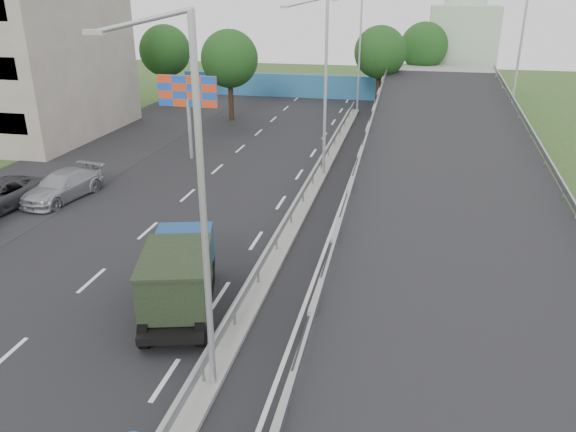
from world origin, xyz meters
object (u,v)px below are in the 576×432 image
(lamp_post_mid, at_px, (322,80))
(lamp_post_far, at_px, (358,47))
(billboard, at_px, (188,96))
(church, at_px, (461,41))
(dump_truck, at_px, (179,275))
(lamp_post_near, at_px, (195,198))
(parked_car_d, at_px, (62,186))

(lamp_post_mid, height_order, lamp_post_far, same)
(lamp_post_mid, relative_size, billboard, 1.83)
(lamp_post_far, height_order, church, church)
(lamp_post_mid, height_order, dump_truck, lamp_post_mid)
(dump_truck, bearing_deg, lamp_post_near, -74.06)
(lamp_post_mid, bearing_deg, lamp_post_near, -90.00)
(billboard, bearing_deg, lamp_post_mid, -12.38)
(dump_truck, bearing_deg, church, 60.65)
(lamp_post_mid, bearing_deg, church, 73.78)
(lamp_post_near, height_order, lamp_post_mid, same)
(parked_car_d, bearing_deg, lamp_post_near, -36.10)
(lamp_post_far, height_order, parked_car_d, lamp_post_far)
(lamp_post_far, height_order, billboard, lamp_post_far)
(lamp_post_far, bearing_deg, lamp_post_near, -90.00)
(lamp_post_mid, bearing_deg, billboard, 167.62)
(billboard, xyz_separation_m, parked_car_d, (-3.90, -8.87, -3.44))
(lamp_post_far, bearing_deg, parked_car_d, -115.84)
(lamp_post_far, height_order, dump_truck, lamp_post_far)
(billboard, bearing_deg, parked_car_d, -113.75)
(billboard, relative_size, parked_car_d, 1.08)
(lamp_post_mid, xyz_separation_m, billboard, (-9.11, 2.00, -1.62))
(lamp_post_near, height_order, church, church)
(lamp_post_far, distance_m, dump_truck, 36.51)
(lamp_post_mid, xyz_separation_m, parked_car_d, (-13.01, -6.87, -5.07))
(church, height_order, parked_car_d, church)
(church, xyz_separation_m, parked_car_d, (-22.90, -40.87, -4.57))
(lamp_post_near, bearing_deg, parked_car_d, 134.75)
(lamp_post_near, xyz_separation_m, lamp_post_mid, (0.00, 20.00, 0.00))
(lamp_post_mid, distance_m, parked_car_d, 15.56)
(lamp_post_near, relative_size, lamp_post_mid, 1.00)
(lamp_post_far, xyz_separation_m, dump_truck, (-2.35, -36.17, -4.42))
(lamp_post_far, xyz_separation_m, parked_car_d, (-13.01, -26.87, -5.07))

